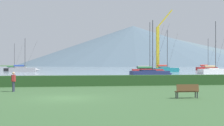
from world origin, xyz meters
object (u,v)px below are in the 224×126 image
at_px(sailboat_slip_8, 23,69).
at_px(sailboat_slip_9, 148,71).
at_px(sailboat_slip_4, 150,73).
at_px(sailboat_slip_5, 214,71).
at_px(dock_crane, 158,52).
at_px(person_standing_walker, 13,80).
at_px(sailboat_slip_10, 13,69).
at_px(sailboat_slip_7, 166,69).
at_px(sailboat_slip_1, 207,68).
at_px(park_bench_near_path, 187,90).

distance_m(sailboat_slip_8, sailboat_slip_9, 37.99).
xyz_separation_m(sailboat_slip_4, sailboat_slip_5, (19.49, 14.54, 0.05)).
bearing_deg(dock_crane, person_standing_walker, -117.31).
height_order(sailboat_slip_10, person_standing_walker, sailboat_slip_10).
height_order(sailboat_slip_5, person_standing_walker, sailboat_slip_5).
relative_size(sailboat_slip_9, person_standing_walker, 7.32).
xyz_separation_m(sailboat_slip_7, dock_crane, (-1.53, 2.35, 5.16)).
xyz_separation_m(sailboat_slip_5, sailboat_slip_9, (-15.56, 1.60, -0.01)).
height_order(sailboat_slip_9, person_standing_walker, sailboat_slip_9).
bearing_deg(sailboat_slip_8, sailboat_slip_1, 13.85).
distance_m(sailboat_slip_10, person_standing_walker, 79.19).
height_order(sailboat_slip_5, sailboat_slip_8, sailboat_slip_5).
height_order(sailboat_slip_4, sailboat_slip_8, sailboat_slip_4).
distance_m(park_bench_near_path, dock_crane, 69.15).
height_order(sailboat_slip_7, sailboat_slip_10, sailboat_slip_7).
xyz_separation_m(sailboat_slip_1, sailboat_slip_8, (-63.33, -14.44, -0.01)).
bearing_deg(dock_crane, sailboat_slip_4, -109.34).
relative_size(sailboat_slip_7, sailboat_slip_8, 1.24).
relative_size(sailboat_slip_4, sailboat_slip_5, 0.82).
height_order(sailboat_slip_9, sailboat_slip_10, sailboat_slip_9).
distance_m(park_bench_near_path, person_standing_walker, 14.14).
distance_m(sailboat_slip_9, sailboat_slip_10, 51.33).
bearing_deg(sailboat_slip_8, person_standing_walker, -81.48).
relative_size(sailboat_slip_1, sailboat_slip_8, 1.20).
bearing_deg(sailboat_slip_5, dock_crane, 101.96).
xyz_separation_m(sailboat_slip_9, sailboat_slip_10, (-36.58, 36.01, -0.14)).
xyz_separation_m(sailboat_slip_9, park_bench_near_path, (-10.44, -48.67, -0.17)).
bearing_deg(sailboat_slip_5, park_bench_near_path, -128.36).
bearing_deg(sailboat_slip_9, sailboat_slip_5, -2.26).
bearing_deg(sailboat_slip_10, sailboat_slip_5, -31.65).
bearing_deg(sailboat_slip_4, sailboat_slip_7, 61.08).
height_order(sailboat_slip_7, dock_crane, dock_crane).
bearing_deg(dock_crane, park_bench_near_path, -105.49).
bearing_deg(sailboat_slip_5, person_standing_walker, -143.04).
distance_m(sailboat_slip_8, park_bench_near_path, 73.26).
relative_size(sailboat_slip_9, sailboat_slip_10, 1.32).
bearing_deg(person_standing_walker, sailboat_slip_8, 110.88).
bearing_deg(sailboat_slip_1, sailboat_slip_5, -116.31).
xyz_separation_m(sailboat_slip_7, park_bench_near_path, (-19.94, -64.09, -0.20)).
xyz_separation_m(sailboat_slip_10, park_bench_near_path, (26.14, -84.68, -0.03)).
xyz_separation_m(sailboat_slip_4, sailboat_slip_8, (-27.35, 37.70, 0.05)).
xyz_separation_m(sailboat_slip_10, dock_crane, (44.55, -18.24, 5.34)).
bearing_deg(sailboat_slip_10, sailboat_slip_1, 4.15).
relative_size(sailboat_slip_8, park_bench_near_path, 6.33).
height_order(sailboat_slip_1, park_bench_near_path, sailboat_slip_1).
bearing_deg(sailboat_slip_9, dock_crane, 69.45).
height_order(sailboat_slip_8, person_standing_walker, sailboat_slip_8).
distance_m(sailboat_slip_1, sailboat_slip_8, 64.96).
relative_size(sailboat_slip_5, park_bench_near_path, 8.04).
bearing_deg(park_bench_near_path, sailboat_slip_1, 64.36).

